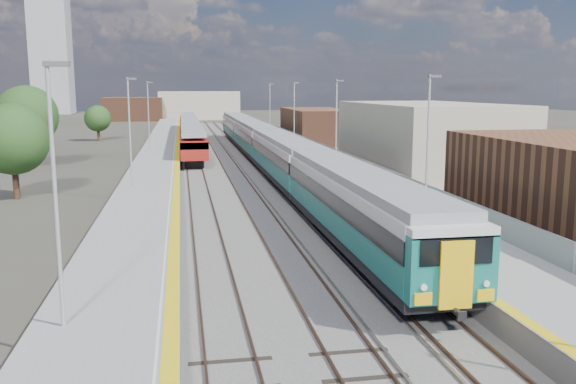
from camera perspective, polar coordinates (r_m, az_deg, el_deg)
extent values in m
plane|color=#47443A|center=(60.39, -3.50, 2.27)|extent=(320.00, 320.00, 0.00)
cube|color=#565451|center=(62.65, -5.81, 2.53)|extent=(10.50, 155.00, 0.06)
cube|color=#4C3323|center=(65.39, -3.32, 2.93)|extent=(0.07, 160.00, 0.14)
cube|color=#4C3323|center=(65.57, -2.07, 2.96)|extent=(0.07, 160.00, 0.14)
cube|color=#4C3323|center=(65.09, -6.39, 2.86)|extent=(0.07, 160.00, 0.14)
cube|color=#4C3323|center=(65.19, -5.12, 2.89)|extent=(0.07, 160.00, 0.14)
cube|color=#4C3323|center=(64.97, -9.47, 2.77)|extent=(0.07, 160.00, 0.14)
cube|color=#4C3323|center=(64.99, -8.20, 2.81)|extent=(0.07, 160.00, 0.14)
cube|color=gray|center=(65.36, -3.61, 2.92)|extent=(0.08, 160.00, 0.10)
cube|color=gray|center=(65.22, -4.83, 2.89)|extent=(0.08, 160.00, 0.10)
cube|color=slate|center=(63.57, 0.95, 3.11)|extent=(4.70, 155.00, 1.00)
cube|color=gray|center=(63.51, 0.95, 3.56)|extent=(4.70, 155.00, 0.03)
cube|color=yellow|center=(63.15, -0.92, 3.54)|extent=(0.40, 155.00, 0.01)
cube|color=gray|center=(63.91, 2.90, 4.12)|extent=(0.06, 155.00, 1.20)
cylinder|color=#9EA0A3|center=(34.34, 12.92, 4.42)|extent=(0.12, 0.12, 7.50)
cube|color=#4C4C4F|center=(34.31, 13.55, 10.49)|extent=(0.70, 0.18, 0.14)
cylinder|color=#9EA0A3|center=(53.29, 4.55, 6.42)|extent=(0.12, 0.12, 7.50)
cube|color=#4C4C4F|center=(53.27, 4.87, 10.34)|extent=(0.70, 0.18, 0.14)
cylinder|color=#9EA0A3|center=(72.80, 0.59, 7.32)|extent=(0.12, 0.12, 7.50)
cube|color=#4C4C4F|center=(72.79, 0.79, 10.19)|extent=(0.70, 0.18, 0.14)
cylinder|color=#9EA0A3|center=(92.52, -1.70, 7.82)|extent=(0.12, 0.12, 7.50)
cube|color=#4C4C4F|center=(92.51, -1.56, 10.08)|extent=(0.70, 0.18, 0.14)
cube|color=slate|center=(62.48, -12.05, 2.78)|extent=(4.30, 155.00, 1.00)
cube|color=gray|center=(62.42, -12.07, 3.24)|extent=(4.30, 155.00, 0.03)
cube|color=yellow|center=(62.38, -10.32, 3.31)|extent=(0.45, 155.00, 0.01)
cube|color=silver|center=(62.38, -10.65, 3.30)|extent=(0.08, 155.00, 0.01)
cylinder|color=#9EA0A3|center=(18.11, -20.93, -0.52)|extent=(0.12, 0.12, 7.50)
cube|color=#4C4C4F|center=(17.82, -20.85, 11.14)|extent=(0.70, 0.18, 0.14)
cylinder|color=#9EA0A3|center=(43.75, -14.58, 5.43)|extent=(0.12, 0.12, 7.50)
cube|color=#4C4C4F|center=(43.64, -14.45, 10.23)|extent=(0.70, 0.18, 0.14)
cylinder|color=#9EA0A3|center=(69.66, -12.92, 6.97)|extent=(0.12, 0.12, 7.50)
cube|color=#4C4C4F|center=(69.59, -12.83, 9.98)|extent=(0.70, 0.18, 0.14)
cube|color=#AA9E88|center=(59.23, 12.67, 5.02)|extent=(11.00, 22.00, 6.40)
cube|color=brown|center=(89.86, 2.74, 6.24)|extent=(8.00, 18.00, 4.80)
cube|color=#AA9E88|center=(159.64, -8.35, 8.05)|extent=(20.00, 14.00, 7.00)
cube|color=brown|center=(155.00, -14.26, 7.55)|extent=(14.00, 12.00, 5.60)
cube|color=gray|center=(203.52, -21.31, 12.48)|extent=(11.00, 11.00, 40.00)
cube|color=black|center=(29.53, 6.48, -3.83)|extent=(2.80, 20.10, 0.47)
cube|color=#12615C|center=(29.34, 6.51, -2.27)|extent=(2.91, 20.10, 1.18)
cube|color=black|center=(29.17, 6.54, -0.48)|extent=(2.97, 20.10, 0.80)
cube|color=silver|center=(29.06, 6.57, 0.76)|extent=(2.91, 20.10, 0.49)
cube|color=gray|center=(29.00, 6.59, 1.60)|extent=(2.58, 20.10, 0.41)
cube|color=black|center=(49.30, -0.28, 1.67)|extent=(2.80, 20.10, 0.47)
cube|color=#12615C|center=(49.19, -0.28, 2.62)|extent=(2.91, 20.10, 1.18)
cube|color=black|center=(49.08, -0.28, 3.70)|extent=(2.97, 20.10, 0.80)
cube|color=silver|center=(49.02, -0.28, 4.44)|extent=(2.91, 20.10, 0.49)
cube|color=gray|center=(48.98, -0.28, 4.95)|extent=(2.58, 20.10, 0.41)
cube|color=black|center=(69.55, -3.14, 4.00)|extent=(2.80, 20.10, 0.47)
cube|color=#12615C|center=(69.48, -3.15, 4.68)|extent=(2.91, 20.10, 1.18)
cube|color=black|center=(69.40, -3.15, 5.44)|extent=(2.97, 20.10, 0.80)
cube|color=silver|center=(69.36, -3.16, 5.97)|extent=(2.91, 20.10, 0.49)
cube|color=gray|center=(69.33, -3.16, 6.32)|extent=(2.58, 20.10, 0.41)
cube|color=black|center=(89.97, -4.72, 5.27)|extent=(2.80, 20.10, 0.47)
cube|color=#12615C|center=(89.91, -4.72, 5.79)|extent=(2.91, 20.10, 1.18)
cube|color=black|center=(89.85, -4.73, 6.38)|extent=(2.97, 20.10, 0.80)
cube|color=silver|center=(89.82, -4.74, 6.79)|extent=(2.91, 20.10, 0.49)
cube|color=gray|center=(89.80, -4.74, 7.07)|extent=(2.58, 20.10, 0.41)
cube|color=#12615C|center=(19.86, 15.01, -6.91)|extent=(2.89, 0.62, 2.17)
cube|color=black|center=(19.42, 15.49, -5.42)|extent=(2.37, 0.06, 0.82)
cube|color=#EBB40F|center=(19.56, 15.47, -7.51)|extent=(1.08, 0.10, 2.17)
cube|color=black|center=(67.12, -8.88, 3.29)|extent=(1.79, 15.24, 0.62)
cube|color=maroon|center=(66.97, -8.92, 4.56)|extent=(2.64, 17.93, 1.89)
cube|color=black|center=(66.93, -8.93, 4.96)|extent=(2.70, 17.93, 0.66)
cube|color=gray|center=(66.87, -8.95, 5.77)|extent=(2.36, 17.93, 0.38)
cube|color=black|center=(85.46, -9.14, 4.64)|extent=(1.79, 15.24, 0.62)
cube|color=maroon|center=(85.34, -9.17, 5.63)|extent=(2.64, 17.93, 1.89)
cube|color=black|center=(85.31, -9.18, 5.95)|extent=(2.70, 17.93, 0.66)
cube|color=gray|center=(85.26, -9.20, 6.58)|extent=(2.36, 17.93, 0.38)
cube|color=black|center=(103.83, -9.31, 5.51)|extent=(1.79, 15.24, 0.62)
cube|color=maroon|center=(103.73, -9.33, 6.33)|extent=(2.64, 17.93, 1.89)
cube|color=black|center=(103.71, -9.34, 6.59)|extent=(2.70, 17.93, 0.66)
cube|color=gray|center=(103.66, -9.36, 7.11)|extent=(2.36, 17.93, 0.38)
cylinder|color=#382619|center=(47.13, -24.10, 0.79)|extent=(0.44, 0.44, 2.36)
sphere|color=#1D4119|center=(46.80, -24.36, 4.53)|extent=(4.99, 4.99, 4.99)
cylinder|color=#382619|center=(64.96, -23.04, 3.29)|extent=(0.44, 0.44, 2.82)
sphere|color=#1D4119|center=(64.71, -23.25, 6.53)|extent=(5.96, 5.96, 5.96)
cylinder|color=#382619|center=(95.92, -17.32, 5.15)|extent=(0.44, 0.44, 1.85)
sphere|color=#1D4119|center=(95.78, -17.39, 6.59)|extent=(3.90, 3.90, 3.90)
cylinder|color=#382619|center=(85.82, 7.96, 5.09)|extent=(0.44, 0.44, 2.10)
sphere|color=#1D4119|center=(85.65, 8.01, 6.92)|extent=(4.43, 4.43, 4.43)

